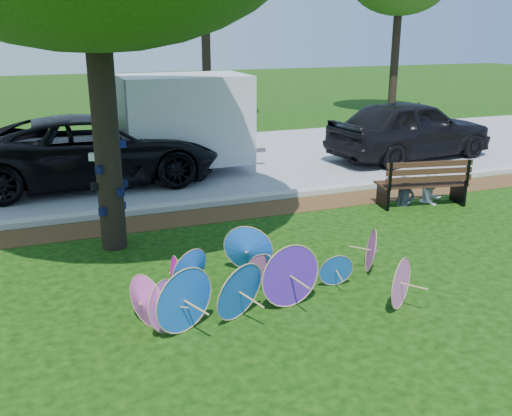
{
  "coord_description": "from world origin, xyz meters",
  "views": [
    {
      "loc": [
        -2.7,
        -6.34,
        3.73
      ],
      "look_at": [
        0.5,
        2.0,
        0.9
      ],
      "focal_mm": 40.0,
      "sensor_mm": 36.0,
      "label": 1
    }
  ],
  "objects_px": {
    "person_left": "(407,177)",
    "person_right": "(433,174)",
    "black_van": "(95,150)",
    "park_bench": "(421,182)",
    "parasol_pile": "(252,278)",
    "cargo_trailer": "(185,119)",
    "dark_pickup": "(410,129)"
  },
  "relations": [
    {
      "from": "parasol_pile",
      "to": "black_van",
      "type": "distance_m",
      "value": 7.64
    },
    {
      "from": "dark_pickup",
      "to": "person_right",
      "type": "relative_size",
      "value": 4.04
    },
    {
      "from": "parasol_pile",
      "to": "park_bench",
      "type": "height_order",
      "value": "park_bench"
    },
    {
      "from": "black_van",
      "to": "cargo_trailer",
      "type": "relative_size",
      "value": 1.88
    },
    {
      "from": "parasol_pile",
      "to": "black_van",
      "type": "height_order",
      "value": "black_van"
    },
    {
      "from": "person_right",
      "to": "park_bench",
      "type": "bearing_deg",
      "value": 173.41
    },
    {
      "from": "cargo_trailer",
      "to": "person_left",
      "type": "relative_size",
      "value": 2.55
    },
    {
      "from": "cargo_trailer",
      "to": "person_right",
      "type": "xyz_separation_m",
      "value": [
        4.42,
        -4.66,
        -0.8
      ]
    },
    {
      "from": "black_van",
      "to": "person_left",
      "type": "height_order",
      "value": "black_van"
    },
    {
      "from": "parasol_pile",
      "to": "dark_pickup",
      "type": "distance_m",
      "value": 10.48
    },
    {
      "from": "parasol_pile",
      "to": "black_van",
      "type": "xyz_separation_m",
      "value": [
        -1.33,
        7.51,
        0.46
      ]
    },
    {
      "from": "black_van",
      "to": "person_right",
      "type": "relative_size",
      "value": 4.77
    },
    {
      "from": "dark_pickup",
      "to": "cargo_trailer",
      "type": "xyz_separation_m",
      "value": [
        -6.62,
        0.69,
        0.56
      ]
    },
    {
      "from": "black_van",
      "to": "person_right",
      "type": "xyz_separation_m",
      "value": [
        6.8,
        -4.35,
        -0.21
      ]
    },
    {
      "from": "parasol_pile",
      "to": "cargo_trailer",
      "type": "xyz_separation_m",
      "value": [
        1.05,
        7.82,
        1.05
      ]
    },
    {
      "from": "person_left",
      "to": "person_right",
      "type": "relative_size",
      "value": 1.0
    },
    {
      "from": "person_left",
      "to": "person_right",
      "type": "distance_m",
      "value": 0.7
    },
    {
      "from": "park_bench",
      "to": "person_right",
      "type": "height_order",
      "value": "person_right"
    },
    {
      "from": "park_bench",
      "to": "person_left",
      "type": "xyz_separation_m",
      "value": [
        -0.35,
        0.05,
        0.12
      ]
    },
    {
      "from": "cargo_trailer",
      "to": "black_van",
      "type": "bearing_deg",
      "value": -172.64
    },
    {
      "from": "dark_pickup",
      "to": "park_bench",
      "type": "bearing_deg",
      "value": 140.35
    },
    {
      "from": "person_right",
      "to": "person_left",
      "type": "bearing_deg",
      "value": 165.28
    },
    {
      "from": "cargo_trailer",
      "to": "dark_pickup",
      "type": "bearing_deg",
      "value": -5.96
    },
    {
      "from": "black_van",
      "to": "dark_pickup",
      "type": "bearing_deg",
      "value": -92.57
    },
    {
      "from": "black_van",
      "to": "park_bench",
      "type": "bearing_deg",
      "value": -124.42
    },
    {
      "from": "person_right",
      "to": "dark_pickup",
      "type": "bearing_deg",
      "value": 46.21
    },
    {
      "from": "dark_pickup",
      "to": "park_bench",
      "type": "height_order",
      "value": "dark_pickup"
    },
    {
      "from": "park_bench",
      "to": "person_right",
      "type": "distance_m",
      "value": 0.37
    },
    {
      "from": "parasol_pile",
      "to": "person_right",
      "type": "distance_m",
      "value": 6.32
    },
    {
      "from": "parasol_pile",
      "to": "park_bench",
      "type": "distance_m",
      "value": 5.99
    },
    {
      "from": "parasol_pile",
      "to": "dark_pickup",
      "type": "bearing_deg",
      "value": 42.89
    },
    {
      "from": "person_right",
      "to": "cargo_trailer",
      "type": "bearing_deg",
      "value": 118.77
    }
  ]
}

